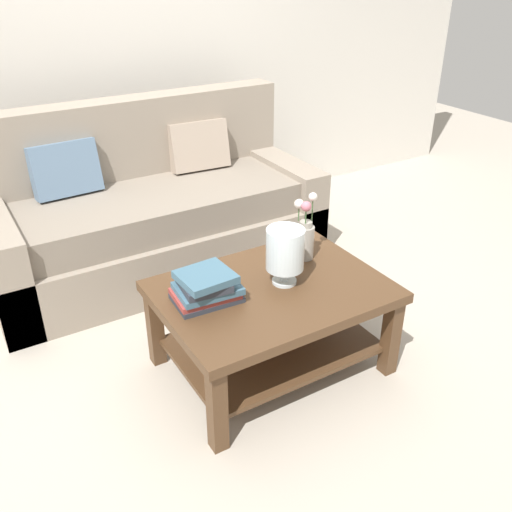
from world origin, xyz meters
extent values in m
plane|color=#ADA393|center=(0.00, 0.00, 0.00)|extent=(10.00, 10.00, 0.00)
cube|color=beige|center=(0.00, 1.65, 1.35)|extent=(6.40, 0.12, 2.70)
cube|color=gray|center=(-0.12, 0.83, 0.18)|extent=(2.11, 0.90, 0.36)
cube|color=gray|center=(-0.12, 0.80, 0.46)|extent=(1.87, 0.74, 0.20)
cube|color=gray|center=(-0.12, 1.18, 0.71)|extent=(2.11, 0.20, 0.70)
cube|color=gray|center=(-1.08, 0.83, 0.30)|extent=(0.20, 0.90, 0.60)
cube|color=gray|center=(0.83, 0.83, 0.30)|extent=(0.20, 0.90, 0.60)
cube|color=slate|center=(-0.60, 1.04, 0.72)|extent=(0.41, 0.21, 0.34)
cube|color=gray|center=(0.30, 1.04, 0.72)|extent=(0.41, 0.21, 0.34)
cube|color=#4C331E|center=(-0.04, -0.42, 0.45)|extent=(1.07, 0.78, 0.05)
cube|color=#4C331E|center=(-0.52, -0.76, 0.21)|extent=(0.07, 0.07, 0.42)
cube|color=#4C331E|center=(0.45, -0.76, 0.21)|extent=(0.07, 0.07, 0.42)
cube|color=#4C331E|center=(-0.52, -0.08, 0.21)|extent=(0.07, 0.07, 0.42)
cube|color=#4C331E|center=(0.45, -0.08, 0.21)|extent=(0.07, 0.07, 0.42)
cube|color=#4C331E|center=(-0.04, -0.42, 0.14)|extent=(0.95, 0.66, 0.02)
cube|color=beige|center=(-0.06, -0.41, 0.17)|extent=(0.29, 0.21, 0.03)
cube|color=#993833|center=(-0.06, -0.40, 0.20)|extent=(0.29, 0.21, 0.03)
cube|color=#2D333D|center=(-0.35, -0.36, 0.49)|extent=(0.31, 0.22, 0.02)
cube|color=#993833|center=(-0.36, -0.36, 0.51)|extent=(0.30, 0.22, 0.03)
cube|color=#3D6075|center=(-0.35, -0.36, 0.54)|extent=(0.30, 0.23, 0.03)
cube|color=#2D333D|center=(-0.37, -0.36, 0.57)|extent=(0.23, 0.24, 0.04)
cube|color=#3D6075|center=(-0.36, -0.38, 0.61)|extent=(0.24, 0.23, 0.04)
cylinder|color=silver|center=(0.04, -0.41, 0.48)|extent=(0.12, 0.12, 0.02)
cylinder|color=silver|center=(0.04, -0.41, 0.52)|extent=(0.04, 0.04, 0.07)
cylinder|color=silver|center=(0.04, -0.41, 0.66)|extent=(0.18, 0.18, 0.20)
sphere|color=slate|center=(0.01, -0.41, 0.61)|extent=(0.04, 0.04, 0.04)
sphere|color=slate|center=(0.06, -0.40, 0.61)|extent=(0.05, 0.05, 0.05)
cylinder|color=#9E998E|center=(0.26, -0.26, 0.56)|extent=(0.09, 0.09, 0.18)
cylinder|color=#9E998E|center=(0.26, -0.26, 0.67)|extent=(0.06, 0.06, 0.03)
cylinder|color=#426638|center=(0.30, -0.26, 0.74)|extent=(0.01, 0.01, 0.12)
sphere|color=silver|center=(0.30, -0.26, 0.81)|extent=(0.04, 0.04, 0.04)
cylinder|color=#426638|center=(0.24, -0.23, 0.72)|extent=(0.01, 0.01, 0.08)
sphere|color=silver|center=(0.24, -0.23, 0.78)|extent=(0.05, 0.05, 0.05)
cylinder|color=#426638|center=(0.25, -0.28, 0.72)|extent=(0.01, 0.01, 0.08)
sphere|color=#C66B7A|center=(0.25, -0.28, 0.78)|extent=(0.05, 0.05, 0.05)
camera|label=1|loc=(-1.28, -2.33, 1.89)|focal=39.44mm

